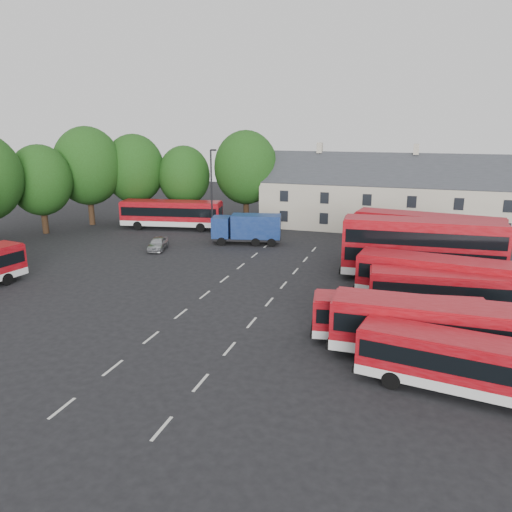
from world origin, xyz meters
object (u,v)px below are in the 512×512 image
object	(u,v)px
bus_dd_south	(422,247)
silver_car	(158,243)
bus_row_a	(468,362)
lamppost	(212,194)
box_truck	(247,228)

from	to	relation	value
bus_dd_south	silver_car	xyz separation A→B (m)	(-25.03, 2.77, -2.22)
bus_row_a	lamppost	world-z (taller)	lamppost
silver_car	lamppost	distance (m)	7.61
bus_row_a	box_truck	xyz separation A→B (m)	(-19.40, 25.39, 0.05)
bus_row_a	box_truck	world-z (taller)	box_truck
bus_dd_south	lamppost	world-z (taller)	lamppost
silver_car	lamppost	bearing A→B (deg)	33.42
bus_dd_south	lamppost	xyz separation A→B (m)	(-20.97, 7.32, 2.34)
box_truck	silver_car	bearing A→B (deg)	-159.01
bus_dd_south	silver_car	distance (m)	25.28
box_truck	lamppost	distance (m)	5.09
bus_row_a	silver_car	size ratio (longest dim) A/B	2.65
bus_row_a	bus_dd_south	bearing A→B (deg)	105.82
lamppost	silver_car	bearing A→B (deg)	-131.77
silver_car	lamppost	xyz separation A→B (m)	(4.06, 4.55, 4.56)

